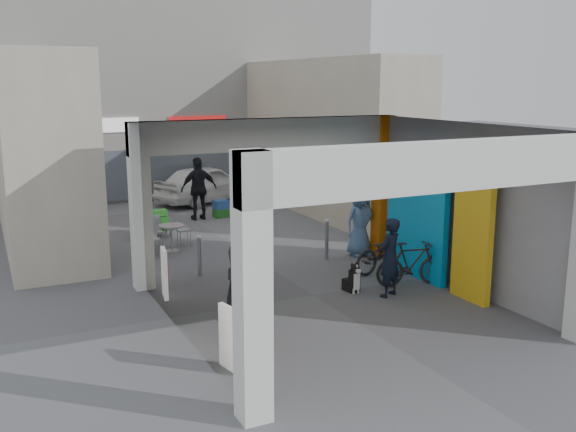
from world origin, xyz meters
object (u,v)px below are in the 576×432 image
man_with_dog (389,258)px  cafe_set (165,238)px  white_van (207,183)px  produce_stand (152,227)px  bicycle_front (385,251)px  border_collie (353,280)px  man_elderly (360,222)px  man_back_turned (246,270)px  man_crates (199,189)px  bicycle_rear (412,264)px

man_with_dog → cafe_set: bearing=-85.1°
man_with_dog → white_van: (0.05, 11.60, -0.13)m
produce_stand → bicycle_front: bearing=-32.4°
man_with_dog → white_van: bearing=-114.2°
border_collie → man_elderly: man_elderly is taller
man_with_dog → man_back_turned: bearing=-25.6°
white_van → bicycle_front: bearing=161.3°
man_elderly → border_collie: bearing=-128.7°
man_back_turned → man_crates: man_crates is taller
cafe_set → man_crates: bearing=57.9°
produce_stand → border_collie: 7.11m
border_collie → man_with_dog: 0.93m
border_collie → man_crates: (-0.63, 8.26, 0.73)m
bicycle_front → bicycle_rear: size_ratio=1.12×
man_crates → white_van: size_ratio=0.50×
man_with_dog → produce_stand: bearing=-90.8°
border_collie → white_van: (0.57, 11.07, 0.42)m
man_with_dog → man_crates: man_crates is taller
produce_stand → bicycle_front: (4.00, -5.68, 0.19)m
produce_stand → man_elderly: 6.02m
man_crates → bicycle_rear: (1.97, -8.45, -0.51)m
cafe_set → produce_stand: bearing=88.3°
produce_stand → bicycle_rear: 7.86m
produce_stand → man_crates: man_crates is taller
man_elderly → white_van: size_ratio=0.43×
cafe_set → border_collie: (2.60, -5.11, -0.03)m
bicycle_rear → border_collie: bearing=94.0°
produce_stand → man_back_turned: bearing=-67.7°
produce_stand → man_back_turned: (-0.02, -7.09, 0.64)m
man_back_turned → produce_stand: bearing=85.4°
cafe_set → man_back_turned: 5.59m
bicycle_rear → white_van: bearing=15.8°
cafe_set → border_collie: 5.73m
man_with_dog → man_elderly: size_ratio=0.94×
bicycle_front → white_van: (-0.88, 10.11, 0.20)m
man_back_turned → bicycle_front: (4.02, 1.41, -0.45)m
border_collie → man_back_turned: bearing=-177.2°
cafe_set → man_crates: 3.78m
cafe_set → bicycle_rear: bearing=-53.3°
produce_stand → man_crates: 2.61m
man_elderly → man_crates: (-2.29, 5.87, 0.13)m
man_with_dog → man_crates: bearing=-106.6°
bicycle_front → white_van: size_ratio=0.45×
cafe_set → bicycle_rear: size_ratio=0.85×
border_collie → man_crates: bearing=87.3°
cafe_set → produce_stand: size_ratio=1.25×
bicycle_front → bicycle_rear: bicycle_rear is taller
white_van → cafe_set: bearing=128.3°
border_collie → man_with_dog: man_with_dog is taller
cafe_set → man_with_dog: man_with_dog is taller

